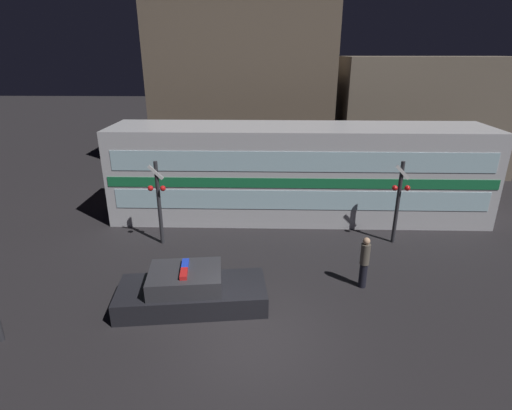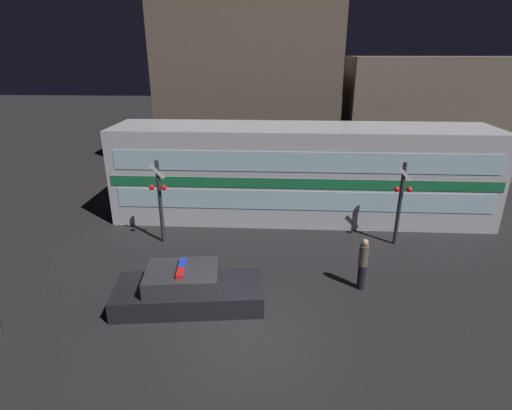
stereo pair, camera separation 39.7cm
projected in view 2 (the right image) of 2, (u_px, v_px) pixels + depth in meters
The scene contains 8 objects.
ground_plane at pixel (246, 338), 10.52m from camera, with size 120.00×120.00×0.00m, color #262326.
train at pixel (301, 173), 17.64m from camera, with size 16.26×3.15×4.09m.
police_car at pixel (188, 290), 11.79m from camera, with size 4.50×2.25×1.28m.
pedestrian at pixel (363, 264), 12.42m from camera, with size 0.29×0.29×1.73m.
crossing_signal_near at pixel (400, 201), 15.00m from camera, with size 0.67×0.32×3.29m.
crossing_signal_far at pixel (160, 199), 15.17m from camera, with size 0.67×0.32×3.31m.
building_left at pixel (248, 81), 24.02m from camera, with size 10.73×4.16×10.78m.
building_center at pixel (429, 117), 23.75m from camera, with size 9.82×4.08×6.80m.
Camera 2 is at (0.75, -8.52, 7.07)m, focal length 28.00 mm.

